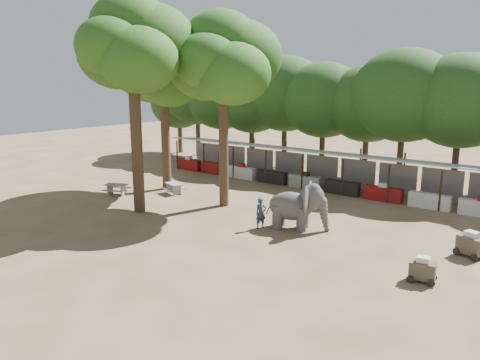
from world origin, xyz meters
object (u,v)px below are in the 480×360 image
Objects in this scene: cart_front at (423,270)px; yard_tree_center at (133,46)px; yard_tree_back at (223,60)px; yard_tree_left at (164,68)px; elephant at (298,206)px; picnic_table_near at (117,188)px; handler at (261,213)px; picnic_table_far at (174,187)px; cart_back at (471,244)px.

yard_tree_center is at bearing 170.41° from cart_front.
yard_tree_center reaches higher than yard_tree_back.
yard_tree_left is 0.92× the size of yard_tree_center.
yard_tree_center reaches higher than elephant.
yard_tree_center is 9.72m from picnic_table_near.
handler is at bearing -18.36° from yard_tree_left.
yard_tree_back reaches higher than picnic_table_far.
picnic_table_near is at bearing 164.34° from elephant.
handler is 9.25m from picnic_table_far.
handler is 0.84× the size of picnic_table_near.
cart_front is (20.04, -1.46, 0.01)m from picnic_table_near.
yard_tree_back is 9.22m from picnic_table_far.
yard_tree_center is at bearing -59.04° from yard_tree_left.
elephant is 10.54m from picnic_table_far.
cart_front is at bearing -14.83° from yard_tree_left.
handler is 11.52m from picnic_table_near.
yard_tree_back is 7.17× the size of handler.
yard_tree_center is (3.00, -5.00, 1.01)m from yard_tree_left.
elephant is 7.95m from cart_back.
cart_back is at bearing -11.94° from elephant.
picnic_table_near is at bearing 160.58° from yard_tree_center.
yard_tree_back reaches higher than cart_front.
elephant is (9.00, 2.62, -8.00)m from yard_tree_center.
yard_tree_left is at bearing 155.69° from cart_front.
cart_back is at bearing 12.92° from yard_tree_center.
elephant is (12.00, -2.38, -7.00)m from yard_tree_left.
picnic_table_far is 18.25m from cart_back.
yard_tree_back is (3.00, 4.00, -0.67)m from yard_tree_center.
yard_tree_center is at bearing -126.86° from yard_tree_back.
picnic_table_near is 20.09m from cart_front.
yard_tree_left is 9.90× the size of cart_front.
picnic_table_near is (-4.04, 1.42, -8.72)m from yard_tree_center.
picnic_table_far is at bearing 109.36° from yard_tree_center.
cart_front is at bearing -72.80° from handler.
cart_back is (7.83, 1.24, -0.65)m from elephant.
yard_tree_back is 11.00m from picnic_table_near.
handler is 8.68m from cart_front.
yard_tree_center is 9.75m from picnic_table_far.
yard_tree_left is at bearing 165.84° from picnic_table_far.
cart_front is at bearing -17.23° from yard_tree_back.
yard_tree_back is at bearing 53.14° from yard_tree_center.
yard_tree_back is 3.51× the size of elephant.
yard_tree_left is 3.40× the size of elephant.
yard_tree_left is at bearing 170.54° from yard_tree_back.
picnic_table_far is at bearing -31.33° from yard_tree_left.
yard_tree_back is at bearing 146.15° from elephant.
cart_front is 3.98m from cart_back.
yard_tree_back is 9.58m from elephant.
cart_front is (8.53, -1.56, -0.30)m from handler.
elephant is (6.00, -1.38, -7.34)m from yard_tree_back.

